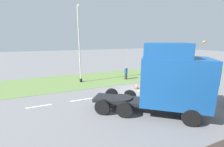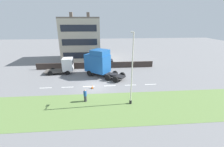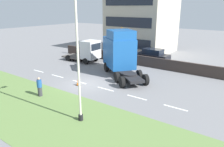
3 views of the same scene
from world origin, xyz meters
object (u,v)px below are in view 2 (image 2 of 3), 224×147
at_px(lorry_cab, 99,63).
at_px(lamp_post, 132,73).
at_px(parked_car, 103,61).
at_px(flatbed_truck, 66,65).
at_px(traffic_cone_lead, 92,87).
at_px(pedestrian, 85,96).

bearing_deg(lorry_cab, lamp_post, -121.59).
distance_m(lorry_cab, parked_car, 6.36).
distance_m(flatbed_truck, lamp_post, 15.61).
bearing_deg(parked_car, flatbed_truck, 121.82).
relative_size(lorry_cab, traffic_cone_lead, 12.31).
relative_size(lorry_cab, parked_car, 1.64).
relative_size(pedestrian, traffic_cone_lead, 2.75).
distance_m(parked_car, pedestrian, 15.39).
xyz_separation_m(lamp_post, traffic_cone_lead, (4.54, 4.81, -3.68)).
relative_size(flatbed_truck, parked_car, 1.21).
height_order(lorry_cab, parked_car, lorry_cab).
height_order(flatbed_truck, traffic_cone_lead, flatbed_truck).
distance_m(lorry_cab, pedestrian, 9.34).
bearing_deg(lorry_cab, traffic_cone_lead, -153.16).
distance_m(lamp_post, traffic_cone_lead, 7.57).
height_order(flatbed_truck, pedestrian, flatbed_truck).
bearing_deg(parked_car, pedestrian, 170.79).
distance_m(pedestrian, traffic_cone_lead, 3.75).
distance_m(flatbed_truck, traffic_cone_lead, 8.95).
xyz_separation_m(lorry_cab, pedestrian, (-9.04, 1.68, -1.60)).
height_order(lamp_post, pedestrian, lamp_post).
height_order(lamp_post, traffic_cone_lead, lamp_post).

